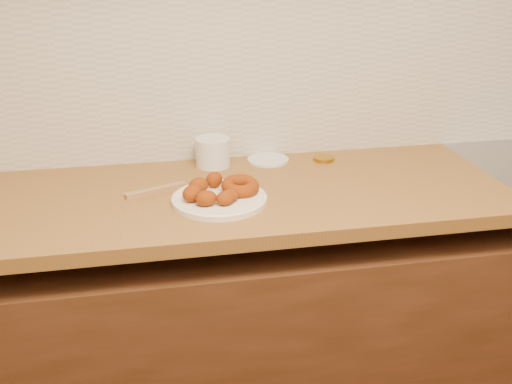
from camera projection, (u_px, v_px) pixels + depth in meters
wall_back at (310, 16)px, 1.91m from camera, size 4.00×0.02×2.70m
base_cabinet at (325, 325)px, 2.00m from camera, size 3.60×0.60×0.77m
butcher_block at (112, 206)px, 1.69m from camera, size 2.30×0.62×0.04m
backsplash at (309, 64)px, 1.95m from camera, size 3.60×0.02×0.60m
donut_plate at (219, 199)px, 1.66m from camera, size 0.27×0.27×0.02m
ring_donut at (240, 186)px, 1.68m from camera, size 0.15×0.15×0.05m
fried_dough_chunks at (208, 191)px, 1.64m from camera, size 0.17×0.19×0.05m
plastic_tub at (213, 152)px, 1.92m from camera, size 0.12×0.12×0.09m
tub_lid at (268, 160)px, 1.98m from camera, size 0.16×0.16×0.01m
brass_jar_lid at (324, 159)px, 1.98m from camera, size 0.08×0.08×0.01m
wooden_utensil at (156, 190)px, 1.73m from camera, size 0.18×0.09×0.01m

